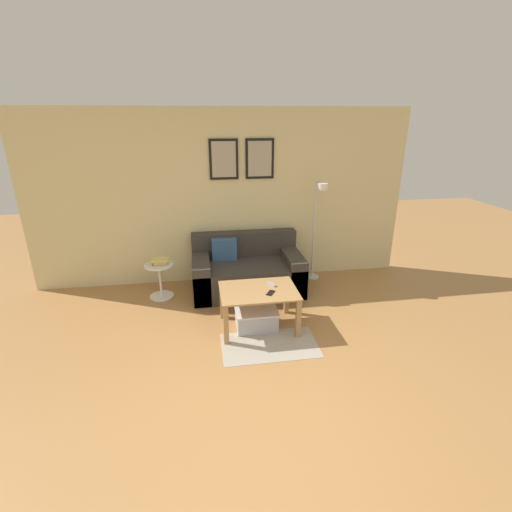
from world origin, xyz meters
The scene contains 11 objects.
ground_plane centered at (0.00, 0.00, 0.00)m, with size 16.00×16.00×0.00m, color #A87542.
wall_back centered at (0.00, 3.14, 1.28)m, with size 5.60×0.09×2.55m.
area_rug centered at (0.34, 1.18, 0.00)m, with size 1.08×0.63×0.01m, color #A39989.
couch centered at (0.28, 2.67, 0.28)m, with size 1.57×0.90×0.80m.
coffee_table centered at (0.28, 1.60, 0.41)m, with size 0.91×0.66×0.50m.
storage_bin centered at (0.25, 1.59, 0.12)m, with size 0.51×0.38×0.24m.
floor_lamp centered at (1.37, 2.81, 0.92)m, with size 0.24×0.45×1.55m.
side_table centered at (-0.95, 2.61, 0.30)m, with size 0.40×0.40×0.50m.
book_stack centered at (-0.93, 2.63, 0.54)m, with size 0.24×0.20×0.09m.
remote_control centered at (0.46, 1.71, 0.51)m, with size 0.04×0.15×0.02m, color #99999E.
cell_phone centered at (0.41, 1.49, 0.50)m, with size 0.07×0.14×0.01m, color black.
Camera 1 is at (-0.37, -2.30, 2.44)m, focal length 26.00 mm.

